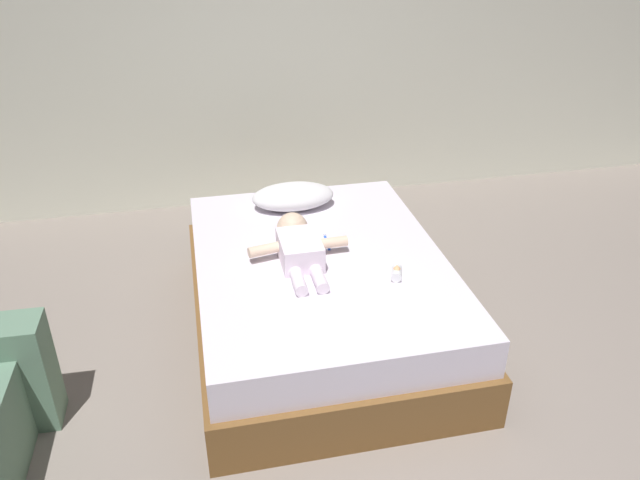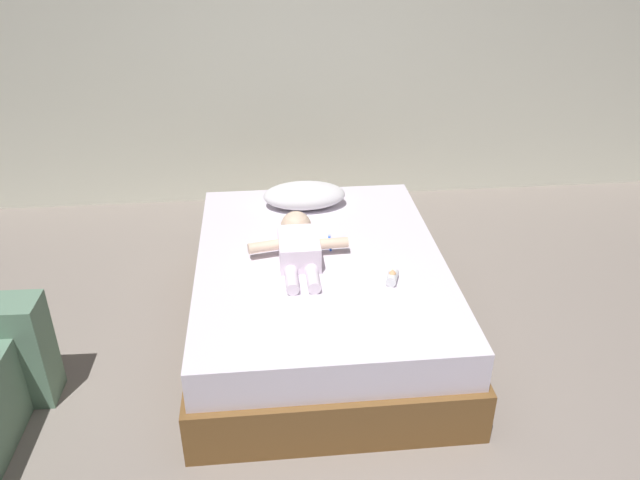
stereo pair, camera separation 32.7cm
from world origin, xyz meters
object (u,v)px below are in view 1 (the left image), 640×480
object	(u,v)px
baby_bottle	(397,272)
bed	(320,295)
baby	(298,245)
toothbrush	(327,241)
pillow	(293,196)

from	to	relation	value
baby_bottle	bed	bearing A→B (deg)	139.51
bed	baby_bottle	world-z (taller)	baby_bottle
bed	baby	bearing A→B (deg)	170.04
toothbrush	pillow	bearing A→B (deg)	102.18
pillow	toothbrush	world-z (taller)	pillow
baby	toothbrush	size ratio (longest dim) A/B	3.80
baby	baby_bottle	world-z (taller)	baby
baby_bottle	pillow	bearing A→B (deg)	112.12
baby	toothbrush	xyz separation A→B (m)	(0.18, 0.12, -0.06)
pillow	baby	xyz separation A→B (m)	(-0.08, -0.59, -0.00)
bed	toothbrush	xyz separation A→B (m)	(0.07, 0.14, 0.25)
toothbrush	bed	bearing A→B (deg)	-115.78
baby	baby_bottle	size ratio (longest dim) A/B	5.60
pillow	toothbrush	xyz separation A→B (m)	(0.10, -0.47, -0.07)
toothbrush	baby_bottle	bearing A→B (deg)	-58.20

